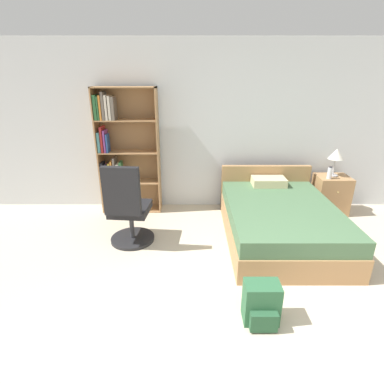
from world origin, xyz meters
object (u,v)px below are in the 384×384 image
(table_lamp, at_px, (335,155))
(water_bottle, at_px, (329,173))
(nightstand, at_px, (329,194))
(bookshelf, at_px, (120,153))
(bed, at_px, (278,219))
(office_chair, at_px, (127,211))
(backpack_green, at_px, (261,304))

(table_lamp, height_order, water_bottle, table_lamp)
(nightstand, distance_m, water_bottle, 0.43)
(bookshelf, relative_size, bed, 0.98)
(office_chair, distance_m, backpack_green, 1.97)
(nightstand, relative_size, water_bottle, 3.13)
(office_chair, distance_m, table_lamp, 3.22)
(nightstand, bearing_deg, backpack_green, -124.49)
(bed, bearing_deg, bookshelf, 158.59)
(bed, distance_m, table_lamp, 1.49)
(bed, height_order, backpack_green, bed)
(office_chair, xyz_separation_m, nightstand, (3.02, 0.99, -0.18))
(water_bottle, xyz_separation_m, backpack_green, (-1.47, -2.22, -0.51))
(office_chair, bearing_deg, water_bottle, 17.03)
(bed, relative_size, nightstand, 3.25)
(office_chair, bearing_deg, nightstand, 18.15)
(bed, relative_size, water_bottle, 10.17)
(backpack_green, bearing_deg, water_bottle, 56.43)
(office_chair, height_order, water_bottle, office_chair)
(office_chair, xyz_separation_m, water_bottle, (2.90, 0.89, 0.22))
(bookshelf, xyz_separation_m, nightstand, (3.32, -0.10, -0.66))
(office_chair, relative_size, backpack_green, 2.83)
(bookshelf, bearing_deg, table_lamp, -1.18)
(bookshelf, relative_size, table_lamp, 4.48)
(nightstand, distance_m, table_lamp, 0.64)
(bookshelf, relative_size, water_bottle, 9.95)
(bookshelf, xyz_separation_m, backpack_green, (1.72, -2.42, -0.78))
(bookshelf, xyz_separation_m, water_bottle, (3.19, -0.20, -0.27))
(bed, relative_size, table_lamp, 4.58)
(bookshelf, xyz_separation_m, bed, (2.28, -0.89, -0.70))
(nightstand, height_order, table_lamp, table_lamp)
(bookshelf, distance_m, office_chair, 1.23)
(water_bottle, bearing_deg, office_chair, -162.97)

